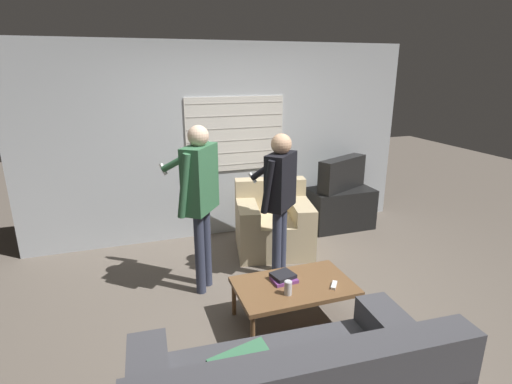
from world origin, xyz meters
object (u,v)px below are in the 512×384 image
object	(u,v)px
book_stack	(284,278)
soda_can	(288,288)
armchair_beige	(273,224)
person_left_standing	(199,189)
coffee_table	(294,288)
spare_remote	(334,285)
tv	(342,174)
person_right_standing	(280,189)

from	to	relation	value
book_stack	soda_can	xyz separation A→B (m)	(-0.05, -0.22, 0.03)
armchair_beige	person_left_standing	bearing A→B (deg)	44.85
soda_can	coffee_table	bearing A→B (deg)	48.65
spare_remote	tv	bearing A→B (deg)	95.77
book_stack	spare_remote	size ratio (longest dim) A/B	1.80
person_right_standing	soda_can	world-z (taller)	person_right_standing
book_stack	spare_remote	world-z (taller)	book_stack
armchair_beige	tv	xyz separation A→B (m)	(1.18, 0.37, 0.46)
armchair_beige	soda_can	size ratio (longest dim) A/B	8.39
book_stack	soda_can	distance (m)	0.23
person_left_standing	soda_can	world-z (taller)	person_left_standing
armchair_beige	soda_can	xyz separation A→B (m)	(-0.50, -1.64, 0.10)
armchair_beige	spare_remote	xyz separation A→B (m)	(-0.06, -1.65, 0.05)
coffee_table	tv	size ratio (longest dim) A/B	1.22
person_left_standing	coffee_table	bearing A→B (deg)	-105.31
armchair_beige	person_right_standing	distance (m)	0.93
spare_remote	armchair_beige	bearing A→B (deg)	125.09
coffee_table	person_right_standing	xyz separation A→B (m)	(0.20, 0.88, 0.66)
armchair_beige	coffee_table	distance (m)	1.55
armchair_beige	book_stack	xyz separation A→B (m)	(-0.45, -1.42, 0.07)
tv	book_stack	bearing A→B (deg)	22.96
book_stack	soda_can	world-z (taller)	soda_can
armchair_beige	coffee_table	size ratio (longest dim) A/B	1.01
person_right_standing	book_stack	xyz separation A→B (m)	(-0.27, -0.79, -0.59)
person_left_standing	spare_remote	world-z (taller)	person_left_standing
tv	person_right_standing	xyz separation A→B (m)	(-1.35, -1.00, 0.20)
person_left_standing	person_right_standing	xyz separation A→B (m)	(0.86, 0.04, -0.09)
coffee_table	book_stack	distance (m)	0.13
tv	spare_remote	xyz separation A→B (m)	(-1.24, -2.02, -0.41)
coffee_table	soda_can	xyz separation A→B (m)	(-0.12, -0.13, 0.10)
soda_can	person_left_standing	bearing A→B (deg)	119.12
coffee_table	tv	distance (m)	2.48
armchair_beige	coffee_table	xyz separation A→B (m)	(-0.38, -1.51, 0.01)
person_right_standing	book_stack	world-z (taller)	person_right_standing
tv	spare_remote	size ratio (longest dim) A/B	6.71
soda_can	spare_remote	world-z (taller)	soda_can
spare_remote	coffee_table	bearing A→B (deg)	-167.61
coffee_table	person_left_standing	size ratio (longest dim) A/B	0.61
soda_can	spare_remote	distance (m)	0.44
person_left_standing	book_stack	bearing A→B (deg)	-105.09
spare_remote	soda_can	bearing A→B (deg)	-144.51
person_left_standing	soda_can	distance (m)	1.29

